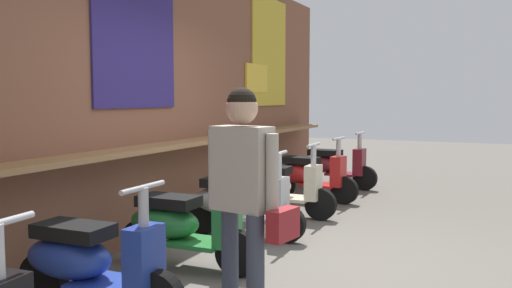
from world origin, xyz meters
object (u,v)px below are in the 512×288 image
scooter_cream (278,186)px  scooter_maroon (332,165)px  scooter_green (180,225)px  scooter_blue (88,262)px  scooter_silver (237,202)px  shopper_with_handbag (244,184)px  scooter_red (308,175)px

scooter_cream → scooter_maroon: same height
scooter_green → scooter_cream: (2.30, -0.00, 0.00)m
scooter_blue → scooter_silver: (2.33, -0.00, 0.00)m
scooter_cream → shopper_with_handbag: size_ratio=0.87×
scooter_blue → scooter_maroon: 5.89m
scooter_blue → scooter_silver: same height
scooter_blue → scooter_maroon: (5.89, -0.00, 0.00)m
scooter_red → scooter_green: bearing=-86.1°
scooter_blue → scooter_green: bearing=88.8°
scooter_green → scooter_red: same height
scooter_blue → scooter_maroon: size_ratio=1.00×
scooter_silver → scooter_red: bearing=88.1°
scooter_blue → scooter_red: same height
scooter_green → scooter_silver: (1.15, -0.00, 0.00)m
scooter_green → scooter_maroon: size_ratio=1.00×
scooter_green → scooter_silver: same height
scooter_silver → scooter_maroon: 3.56m
scooter_blue → scooter_cream: same height
scooter_cream → scooter_maroon: 2.40m
scooter_red → scooter_cream: bearing=-86.1°
scooter_silver → scooter_red: 2.33m
scooter_red → shopper_with_handbag: shopper_with_handbag is taller
scooter_cream → scooter_maroon: (2.40, -0.00, 0.00)m
scooter_green → scooter_cream: bearing=89.4°
scooter_blue → scooter_green: 1.18m
scooter_red → scooter_blue: bearing=-86.1°
scooter_silver → shopper_with_handbag: shopper_with_handbag is taller
scooter_green → scooter_cream: size_ratio=1.00×
scooter_silver → shopper_with_handbag: 2.36m
scooter_red → scooter_maroon: same height
scooter_blue → shopper_with_handbag: (0.31, -1.08, 0.58)m
scooter_blue → scooter_green: same height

